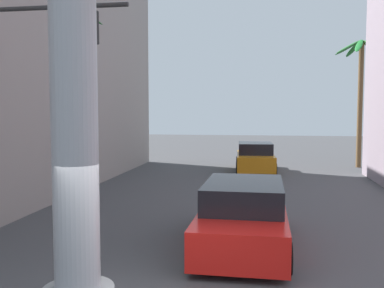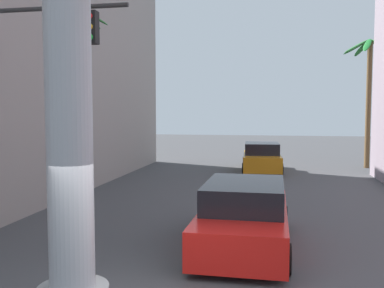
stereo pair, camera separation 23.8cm
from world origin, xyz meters
TOP-DOWN VIEW (x-y plane):
  - ground_plane at (0.00, 10.00)m, footprint 87.27×87.27m
  - car_lead at (1.12, 4.37)m, footprint 2.14×4.90m
  - car_far at (1.19, 17.57)m, footprint 2.26×4.41m
  - palm_tree_mid_left at (-6.47, 10.51)m, footprint 3.20×3.23m
  - palm_tree_far_right at (7.12, 20.21)m, footprint 3.12×3.01m
  - pedestrian_far_left at (-6.28, 13.47)m, footprint 0.48×0.48m

SIDE VIEW (x-z plane):
  - ground_plane at x=0.00m, z-range 0.00..0.00m
  - car_far at x=1.19m, z-range -0.04..1.52m
  - car_lead at x=1.12m, z-range -0.04..1.52m
  - pedestrian_far_left at x=-6.28m, z-range 0.15..1.86m
  - palm_tree_mid_left at x=-6.47m, z-range 0.61..8.22m
  - palm_tree_far_right at x=7.12m, z-range 1.42..8.81m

